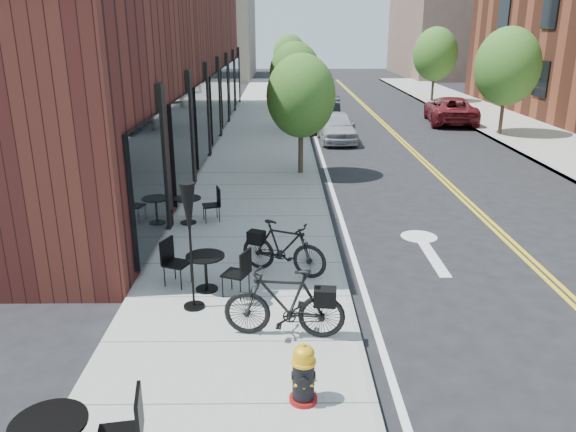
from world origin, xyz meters
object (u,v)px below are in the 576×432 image
object	(u,v)px
parked_car_c	(315,89)
parked_car_far	(450,110)
bicycle_left	(284,303)
bicycle_right	(284,248)
fire_hydrant	(303,374)
bistro_set_b	(206,267)
parked_car_b	(323,113)
patio_umbrella	(189,220)
bistro_set_c	(188,207)
parked_car_a	(336,127)

from	to	relation	value
parked_car_c	parked_car_far	size ratio (longest dim) A/B	1.03
bicycle_left	bicycle_right	bearing A→B (deg)	-173.66
bicycle_right	parked_car_far	bearing A→B (deg)	-0.07
fire_hydrant	bistro_set_b	distance (m)	3.63
bistro_set_b	parked_car_c	xyz separation A→B (m)	(3.67, 29.57, 0.16)
parked_car_b	parked_car_c	distance (m)	11.61
bistro_set_b	parked_car_b	bearing A→B (deg)	101.50
bicycle_left	patio_umbrella	xyz separation A→B (m)	(-1.54, 0.95, 1.02)
parked_car_b	parked_car_far	size ratio (longest dim) A/B	0.94
bicycle_left	parked_car_far	world-z (taller)	parked_car_far
parked_car_b	fire_hydrant	bearing A→B (deg)	-91.56
bistro_set_c	parked_car_far	xyz separation A→B (m)	(10.91, 15.74, 0.13)
bicycle_right	parked_car_c	bearing A→B (deg)	20.09
fire_hydrant	parked_car_far	xyz separation A→B (m)	(8.36, 22.67, 0.16)
bicycle_right	bistro_set_c	distance (m)	3.78
parked_car_a	parked_car_c	xyz separation A→B (m)	(-0.06, 14.91, 0.09)
parked_car_b	parked_car_far	bearing A→B (deg)	15.73
bistro_set_c	patio_umbrella	bearing A→B (deg)	-96.14
bicycle_left	parked_car_far	distance (m)	22.75
fire_hydrant	patio_umbrella	distance (m)	3.33
bicycle_left	bicycle_right	size ratio (longest dim) A/B	1.06
bistro_set_c	parked_car_a	bearing A→B (deg)	50.82
bicycle_right	parked_car_c	xyz separation A→B (m)	(2.26, 28.87, 0.07)
fire_hydrant	patio_umbrella	xyz separation A→B (m)	(-1.77, 2.56, 1.19)
patio_umbrella	fire_hydrant	bearing A→B (deg)	-55.31
bistro_set_b	parked_car_c	distance (m)	29.80
fire_hydrant	parked_car_c	xyz separation A→B (m)	(2.03, 32.81, 0.21)
bistro_set_b	parked_car_c	size ratio (longest dim) A/B	0.33
fire_hydrant	bistro_set_b	xyz separation A→B (m)	(-1.64, 3.23, 0.05)
bistro_set_b	patio_umbrella	distance (m)	1.33
fire_hydrant	parked_car_c	size ratio (longest dim) A/B	0.17
bicycle_left	patio_umbrella	bearing A→B (deg)	-115.51
bicycle_right	bistro_set_b	world-z (taller)	bicycle_right
bicycle_right	bistro_set_c	xyz separation A→B (m)	(-2.32, 2.99, -0.11)
bicycle_left	parked_car_b	bearing A→B (deg)	-179.47
bistro_set_b	patio_umbrella	xyz separation A→B (m)	(-0.13, -0.68, 1.14)
bicycle_left	bistro_set_c	distance (m)	5.81
parked_car_a	bistro_set_c	bearing A→B (deg)	-114.91
bistro_set_b	parked_car_a	distance (m)	15.13
bicycle_left	bistro_set_b	xyz separation A→B (m)	(-1.41, 1.63, -0.12)
patio_umbrella	parked_car_a	size ratio (longest dim) A/B	0.59
bicycle_right	parked_car_far	xyz separation A→B (m)	(8.59, 18.73, 0.02)
bicycle_left	bicycle_right	distance (m)	2.33
fire_hydrant	bicycle_right	size ratio (longest dim) A/B	0.47
bistro_set_c	parked_car_far	bearing A→B (deg)	39.03
fire_hydrant	parked_car_b	xyz separation A→B (m)	(1.76, 21.20, 0.24)
bicycle_left	bistro_set_b	size ratio (longest dim) A/B	1.13
bistro_set_c	patio_umbrella	size ratio (longest dim) A/B	0.72
parked_car_b	parked_car_c	size ratio (longest dim) A/B	0.91
parked_car_a	parked_car_far	xyz separation A→B (m)	(6.27, 4.78, 0.04)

